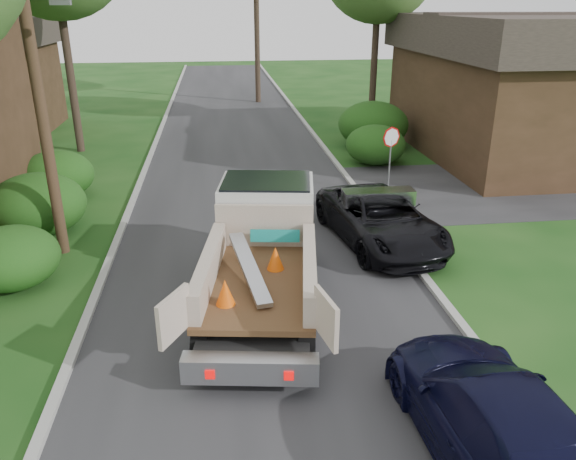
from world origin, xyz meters
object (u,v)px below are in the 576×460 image
(black_pickup, at_px, (381,219))
(navy_suv, at_px, (497,422))
(stop_sign, at_px, (391,146))
(utility_pole, at_px, (34,64))
(flatbed_truck, at_px, (264,240))
(house_right, at_px, (528,84))

(black_pickup, height_order, navy_suv, navy_suv)
(black_pickup, bearing_deg, stop_sign, 61.79)
(black_pickup, xyz_separation_m, navy_suv, (-0.64, -8.53, 0.02))
(utility_pole, distance_m, flatbed_truck, 7.31)
(black_pickup, relative_size, navy_suv, 1.02)
(stop_sign, height_order, flatbed_truck, stop_sign)
(utility_pole, bearing_deg, black_pickup, -3.03)
(house_right, xyz_separation_m, black_pickup, (-9.40, -9.50, -2.42))
(utility_pole, relative_size, black_pickup, 1.88)
(house_right, bearing_deg, stop_sign, -147.34)
(flatbed_truck, distance_m, navy_suv, 6.76)
(utility_pole, xyz_separation_m, house_right, (18.48, 9.02, -2.01))
(utility_pole, height_order, house_right, utility_pole)
(black_pickup, bearing_deg, navy_suv, -102.90)
(utility_pole, xyz_separation_m, flatbed_truck, (5.46, -2.97, -3.83))
(house_right, distance_m, flatbed_truck, 17.79)
(utility_pole, distance_m, house_right, 20.66)
(stop_sign, bearing_deg, black_pickup, -109.57)
(navy_suv, bearing_deg, utility_pole, -48.72)
(house_right, distance_m, navy_suv, 20.77)
(stop_sign, bearing_deg, house_right, 32.66)
(stop_sign, relative_size, navy_suv, 0.47)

